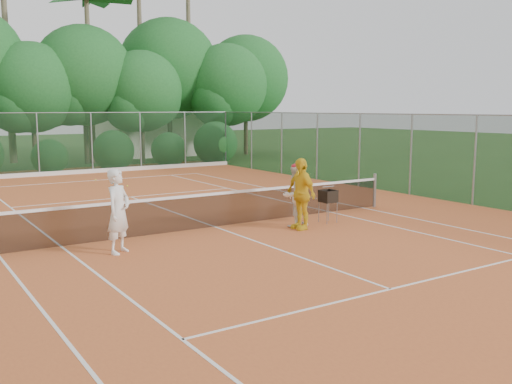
% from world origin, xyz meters
% --- Properties ---
extents(ground, '(120.00, 120.00, 0.00)m').
position_xyz_m(ground, '(0.00, 0.00, 0.00)').
color(ground, '#234619').
rests_on(ground, ground).
extents(clay_court, '(18.00, 36.00, 0.02)m').
position_xyz_m(clay_court, '(0.00, 0.00, 0.01)').
color(clay_court, '#C5602D').
rests_on(clay_court, ground).
extents(club_building, '(8.00, 5.00, 3.00)m').
position_xyz_m(club_building, '(9.00, 24.00, 1.50)').
color(club_building, beige).
rests_on(club_building, ground).
extents(tennis_net, '(11.97, 0.10, 1.10)m').
position_xyz_m(tennis_net, '(0.00, 0.00, 0.53)').
color(tennis_net, gray).
rests_on(tennis_net, clay_court).
extents(player_white, '(0.82, 0.78, 1.90)m').
position_xyz_m(player_white, '(-3.16, -1.25, 0.97)').
color(player_white, white).
rests_on(player_white, clay_court).
extents(player_center_grp, '(0.90, 0.74, 1.73)m').
position_xyz_m(player_center_grp, '(1.88, -1.06, 0.88)').
color(player_center_grp, white).
rests_on(player_center_grp, clay_court).
extents(player_yellow, '(0.48, 1.13, 1.91)m').
position_xyz_m(player_yellow, '(1.80, -1.41, 0.98)').
color(player_yellow, yellow).
rests_on(player_yellow, clay_court).
extents(ball_hopper, '(0.41, 0.41, 0.93)m').
position_xyz_m(ball_hopper, '(2.98, -1.14, 0.76)').
color(ball_hopper, gray).
rests_on(ball_hopper, clay_court).
extents(stray_ball_a, '(0.07, 0.07, 0.07)m').
position_xyz_m(stray_ball_a, '(0.43, 11.87, 0.05)').
color(stray_ball_a, '#D4E034').
rests_on(stray_ball_a, clay_court).
extents(stray_ball_b, '(0.07, 0.07, 0.07)m').
position_xyz_m(stray_ball_b, '(1.31, 11.54, 0.05)').
color(stray_ball_b, '#C0D030').
rests_on(stray_ball_b, clay_court).
extents(stray_ball_c, '(0.07, 0.07, 0.07)m').
position_xyz_m(stray_ball_c, '(0.89, 9.13, 0.05)').
color(stray_ball_c, yellow).
rests_on(stray_ball_c, clay_court).
extents(court_markings, '(11.03, 23.83, 0.01)m').
position_xyz_m(court_markings, '(0.00, 0.00, 0.02)').
color(court_markings, white).
rests_on(court_markings, clay_court).
extents(fence_back, '(18.07, 0.07, 3.00)m').
position_xyz_m(fence_back, '(0.00, 15.00, 1.52)').
color(fence_back, '#19381E').
rests_on(fence_back, clay_court).
extents(fence_right, '(0.07, 33.07, 3.00)m').
position_xyz_m(fence_right, '(9.00, -1.50, 1.52)').
color(fence_right, '#19381E').
rests_on(fence_right, clay_court).
extents(tropical_treeline, '(32.10, 8.49, 15.03)m').
position_xyz_m(tropical_treeline, '(1.43, 20.22, 5.11)').
color(tropical_treeline, brown).
rests_on(tropical_treeline, ground).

